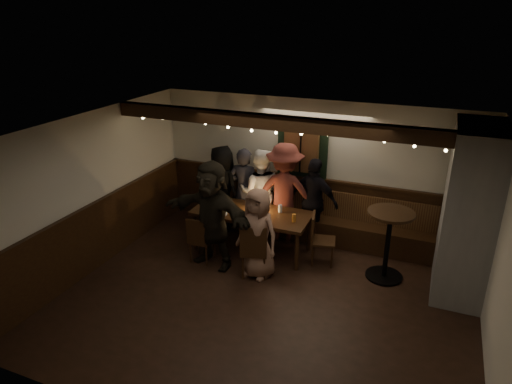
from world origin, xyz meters
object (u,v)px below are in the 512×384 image
at_px(high_top, 388,237).
at_px(person_d, 284,192).
at_px(person_g, 258,233).
at_px(chair_near_right, 254,248).
at_px(person_a, 223,187).
at_px(dining_table, 252,215).
at_px(person_e, 314,201).
at_px(person_f, 212,215).
at_px(person_c, 261,192).
at_px(person_b, 244,190).
at_px(chair_near_left, 200,238).
at_px(chair_end, 318,236).

distance_m(high_top, person_d, 2.10).
bearing_deg(high_top, person_g, -159.53).
distance_m(chair_near_right, person_a, 2.04).
bearing_deg(dining_table, person_d, 59.29).
bearing_deg(person_e, person_f, 60.12).
relative_size(high_top, person_e, 0.72).
distance_m(person_c, person_f, 1.42).
relative_size(person_a, person_d, 0.89).
bearing_deg(person_f, person_a, 121.47).
bearing_deg(chair_near_right, person_b, 118.71).
relative_size(chair_near_left, person_e, 0.52).
distance_m(dining_table, chair_near_right, 0.94).
bearing_deg(chair_near_left, person_b, 82.20).
height_order(dining_table, person_g, person_g).
bearing_deg(chair_near_right, person_d, 90.37).
relative_size(person_b, person_c, 0.99).
height_order(person_e, person_f, person_f).
bearing_deg(person_c, person_g, 98.67).
bearing_deg(chair_near_left, person_e, 43.40).
relative_size(chair_end, person_b, 0.53).
bearing_deg(dining_table, person_f, -120.19).
bearing_deg(chair_end, person_b, 158.21).
height_order(chair_near_right, person_d, person_d).
relative_size(high_top, person_c, 0.69).
height_order(chair_near_left, high_top, high_top).
relative_size(chair_near_right, person_c, 0.55).
distance_m(person_b, person_g, 1.68).
relative_size(person_d, person_f, 1.01).
bearing_deg(dining_table, chair_near_left, -130.46).
xyz_separation_m(chair_end, high_top, (1.14, -0.05, 0.24)).
bearing_deg(person_c, dining_table, 86.90).
xyz_separation_m(dining_table, person_e, (0.93, 0.73, 0.13)).
distance_m(dining_table, high_top, 2.36).
height_order(person_b, person_f, person_f).
height_order(dining_table, person_c, person_c).
bearing_deg(person_d, person_a, -13.61).
distance_m(chair_end, person_b, 1.82).
relative_size(person_a, person_c, 0.98).
height_order(chair_end, person_a, person_a).
xyz_separation_m(chair_end, person_b, (-1.67, 0.67, 0.34)).
relative_size(chair_end, person_a, 0.53).
height_order(person_a, person_e, person_a).
distance_m(dining_table, person_f, 0.85).
xyz_separation_m(dining_table, person_a, (-0.91, 0.69, 0.15)).
distance_m(person_a, person_e, 1.84).
distance_m(dining_table, person_c, 0.71).
distance_m(person_b, person_e, 1.37).
xyz_separation_m(chair_near_right, person_e, (0.53, 1.58, 0.28)).
height_order(chair_near_right, person_a, person_a).
height_order(chair_end, person_g, person_g).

